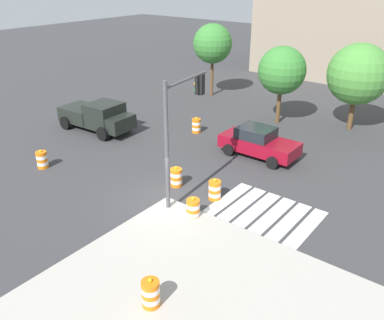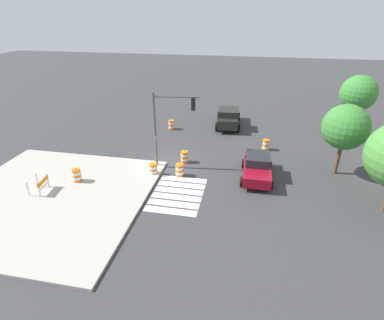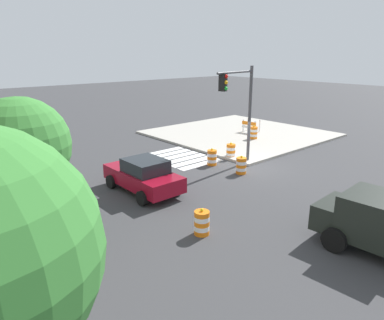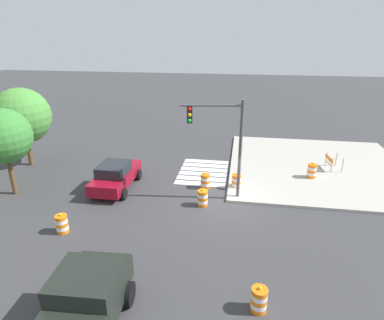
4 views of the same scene
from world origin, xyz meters
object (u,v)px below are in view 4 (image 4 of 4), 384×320
object	(u,v)px
traffic_barrel_median_near	(205,181)
street_tree_streetside_mid	(22,116)
traffic_barrel_median_far	(203,198)
traffic_barrel_on_sidewalk	(312,171)
traffic_barrel_near_corner	(62,224)
sports_car	(116,176)
traffic_barrel_crosswalk_end	(236,182)
traffic_light_pole	(220,133)
traffic_barrel_far_curb	(259,300)
street_tree_streetside_far	(3,136)
construction_barricade	(331,161)
pickup_truck	(81,311)

from	to	relation	value
traffic_barrel_median_near	street_tree_streetside_mid	distance (m)	13.25
traffic_barrel_median_far	traffic_barrel_on_sidewalk	distance (m)	7.85
traffic_barrel_near_corner	traffic_barrel_median_near	world-z (taller)	same
traffic_barrel_median_far	sports_car	bearing A→B (deg)	76.46
sports_car	traffic_barrel_crosswalk_end	size ratio (longest dim) A/B	4.22
sports_car	traffic_light_pole	bearing A→B (deg)	-93.41
sports_car	traffic_barrel_median_near	world-z (taller)	sports_car
traffic_barrel_far_curb	street_tree_streetside_far	distance (m)	15.56
sports_car	traffic_barrel_median_near	bearing A→B (deg)	-81.04
street_tree_streetside_mid	street_tree_streetside_far	xyz separation A→B (m)	(-4.24, -1.83, -0.03)
street_tree_streetside_mid	construction_barricade	bearing A→B (deg)	-84.02
traffic_barrel_near_corner	traffic_barrel_median_near	distance (m)	8.36
pickup_truck	traffic_barrel_far_curb	world-z (taller)	pickup_truck
street_tree_streetside_mid	traffic_barrel_near_corner	bearing A→B (deg)	-138.17
traffic_barrel_crosswalk_end	pickup_truck	bearing A→B (deg)	158.36
pickup_truck	street_tree_streetside_far	bearing A→B (deg)	45.60
traffic_barrel_crosswalk_end	traffic_barrel_median_near	xyz separation A→B (m)	(-0.22, 1.87, 0.00)
sports_car	construction_barricade	world-z (taller)	sports_car
sports_car	traffic_barrel_crosswalk_end	distance (m)	7.30
pickup_truck	traffic_barrel_near_corner	bearing A→B (deg)	35.50
traffic_barrel_far_curb	street_tree_streetside_far	world-z (taller)	street_tree_streetside_far
traffic_barrel_near_corner	traffic_barrel_far_curb	bearing A→B (deg)	-109.68
pickup_truck	traffic_barrel_near_corner	xyz separation A→B (m)	(5.05, 3.60, -0.52)
street_tree_streetside_mid	pickup_truck	bearing A→B (deg)	-140.59
pickup_truck	traffic_barrel_on_sidewalk	world-z (taller)	pickup_truck
traffic_barrel_near_corner	traffic_barrel_median_far	xyz separation A→B (m)	(3.56, -6.21, 0.00)
pickup_truck	traffic_barrel_far_curb	xyz separation A→B (m)	(1.84, -5.39, -0.52)
traffic_barrel_median_far	traffic_barrel_median_near	bearing A→B (deg)	3.00
pickup_truck	traffic_barrel_near_corner	distance (m)	6.23
traffic_barrel_on_sidewalk	street_tree_streetside_mid	bearing A→B (deg)	91.63
sports_car	pickup_truck	size ratio (longest dim) A/B	0.82
pickup_truck	traffic_barrel_median_near	xyz separation A→B (m)	(10.77, -2.50, -0.52)
street_tree_streetside_mid	street_tree_streetside_far	size ratio (longest dim) A/B	1.07
traffic_light_pole	street_tree_streetside_far	size ratio (longest dim) A/B	1.08
traffic_barrel_near_corner	traffic_barrel_crosswalk_end	distance (m)	9.94
pickup_truck	traffic_barrel_median_far	bearing A→B (deg)	-16.85
traffic_barrel_median_far	traffic_barrel_crosswalk_end	bearing A→B (deg)	-36.36
sports_car	traffic_light_pole	world-z (taller)	traffic_light_pole
traffic_barrel_near_corner	traffic_barrel_far_curb	distance (m)	9.56
sports_car	traffic_barrel_median_far	bearing A→B (deg)	-103.54
street_tree_streetside_mid	traffic_barrel_median_far	bearing A→B (deg)	-106.80
pickup_truck	construction_barricade	bearing A→B (deg)	-35.85
traffic_barrel_far_curb	street_tree_streetside_far	size ratio (longest dim) A/B	0.20
traffic_barrel_median_near	construction_barricade	world-z (taller)	construction_barricade
pickup_truck	construction_barricade	distance (m)	18.12
traffic_barrel_far_curb	traffic_barrel_on_sidewalk	size ratio (longest dim) A/B	1.00
construction_barricade	traffic_light_pole	xyz separation A→B (m)	(-5.13, 7.26, 3.19)
traffic_barrel_near_corner	construction_barricade	world-z (taller)	construction_barricade
traffic_barrel_far_curb	construction_barricade	xyz separation A→B (m)	(12.85, -5.22, 0.27)
sports_car	traffic_barrel_crosswalk_end	xyz separation A→B (m)	(1.07, -7.21, -0.36)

